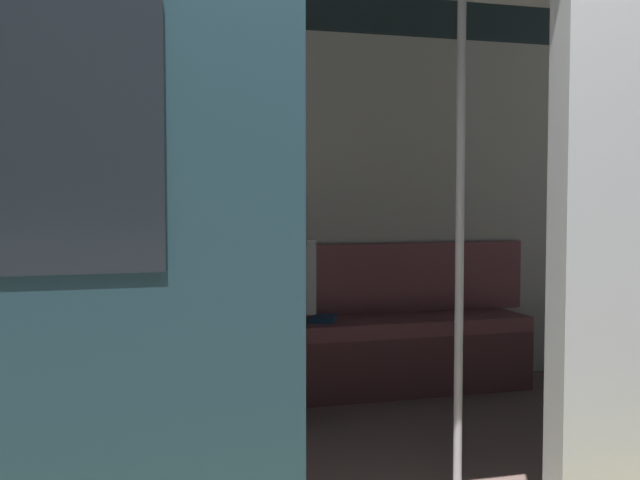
{
  "coord_description": "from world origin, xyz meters",
  "views": [
    {
      "loc": [
        1.09,
        2.35,
        1.22
      ],
      "look_at": [
        0.01,
        -1.21,
        1.01
      ],
      "focal_mm": 44.67,
      "sensor_mm": 36.0,
      "label": 1
    }
  ],
  "objects_px": {
    "train_car": "(315,125)",
    "handbag": "(210,313)",
    "book": "(323,319)",
    "grab_pole_door": "(281,227)",
    "bench_seat": "(276,344)",
    "grab_pole_far": "(460,223)",
    "person_seated": "(270,289)"
  },
  "relations": [
    {
      "from": "book",
      "to": "grab_pole_far",
      "type": "height_order",
      "value": "grab_pole_far"
    },
    {
      "from": "book",
      "to": "grab_pole_door",
      "type": "xyz_separation_m",
      "value": [
        0.69,
        1.75,
        0.63
      ]
    },
    {
      "from": "handbag",
      "to": "book",
      "type": "distance_m",
      "value": 0.69
    },
    {
      "from": "handbag",
      "to": "book",
      "type": "xyz_separation_m",
      "value": [
        -0.69,
        -0.04,
        -0.07
      ]
    },
    {
      "from": "handbag",
      "to": "grab_pole_far",
      "type": "xyz_separation_m",
      "value": [
        -0.77,
        1.6,
        0.56
      ]
    },
    {
      "from": "bench_seat",
      "to": "person_seated",
      "type": "relative_size",
      "value": 2.71
    },
    {
      "from": "train_car",
      "to": "grab_pole_door",
      "type": "bearing_deg",
      "value": 64.33
    },
    {
      "from": "grab_pole_door",
      "to": "book",
      "type": "bearing_deg",
      "value": -111.59
    },
    {
      "from": "train_car",
      "to": "bench_seat",
      "type": "distance_m",
      "value": 1.55
    },
    {
      "from": "person_seated",
      "to": "grab_pole_far",
      "type": "height_order",
      "value": "grab_pole_far"
    },
    {
      "from": "bench_seat",
      "to": "train_car",
      "type": "bearing_deg",
      "value": 86.81
    },
    {
      "from": "person_seated",
      "to": "grab_pole_door",
      "type": "height_order",
      "value": "grab_pole_door"
    },
    {
      "from": "person_seated",
      "to": "book",
      "type": "height_order",
      "value": "person_seated"
    },
    {
      "from": "train_car",
      "to": "person_seated",
      "type": "height_order",
      "value": "train_car"
    },
    {
      "from": "grab_pole_far",
      "to": "train_car",
      "type": "bearing_deg",
      "value": -52.55
    },
    {
      "from": "handbag",
      "to": "grab_pole_door",
      "type": "xyz_separation_m",
      "value": [
        0.01,
        1.71,
        0.56
      ]
    },
    {
      "from": "person_seated",
      "to": "handbag",
      "type": "bearing_deg",
      "value": -13.66
    },
    {
      "from": "grab_pole_door",
      "to": "train_car",
      "type": "bearing_deg",
      "value": -115.67
    },
    {
      "from": "train_car",
      "to": "grab_pole_far",
      "type": "xyz_separation_m",
      "value": [
        -0.44,
        0.58,
        -0.43
      ]
    },
    {
      "from": "handbag",
      "to": "grab_pole_door",
      "type": "distance_m",
      "value": 1.8
    },
    {
      "from": "bench_seat",
      "to": "handbag",
      "type": "bearing_deg",
      "value": -4.47
    },
    {
      "from": "grab_pole_door",
      "to": "handbag",
      "type": "bearing_deg",
      "value": -90.23
    },
    {
      "from": "train_car",
      "to": "handbag",
      "type": "bearing_deg",
      "value": -72.33
    },
    {
      "from": "train_car",
      "to": "grab_pole_door",
      "type": "distance_m",
      "value": 0.88
    },
    {
      "from": "train_car",
      "to": "person_seated",
      "type": "relative_size",
      "value": 5.37
    },
    {
      "from": "train_car",
      "to": "handbag",
      "type": "xyz_separation_m",
      "value": [
        0.32,
        -1.02,
        -0.99
      ]
    },
    {
      "from": "train_car",
      "to": "person_seated",
      "type": "distance_m",
      "value": 1.27
    },
    {
      "from": "grab_pole_far",
      "to": "book",
      "type": "bearing_deg",
      "value": -87.19
    },
    {
      "from": "book",
      "to": "bench_seat",
      "type": "bearing_deg",
      "value": 38.22
    },
    {
      "from": "bench_seat",
      "to": "grab_pole_far",
      "type": "height_order",
      "value": "grab_pole_far"
    },
    {
      "from": "train_car",
      "to": "bench_seat",
      "type": "xyz_separation_m",
      "value": [
        -0.06,
        -0.99,
        -1.19
      ]
    },
    {
      "from": "handbag",
      "to": "book",
      "type": "relative_size",
      "value": 1.18
    }
  ]
}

